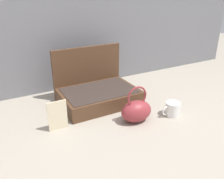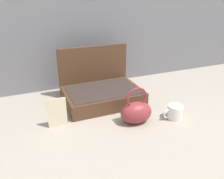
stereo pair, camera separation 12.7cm
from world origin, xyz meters
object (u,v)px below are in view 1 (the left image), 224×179
open_suitcase (97,91)px  coffee_mug (172,109)px  teal_pouch_handbag (136,110)px  info_card_left (58,116)px

open_suitcase → coffee_mug: bearing=-51.0°
open_suitcase → teal_pouch_handbag: 0.35m
teal_pouch_handbag → coffee_mug: (0.23, -0.05, -0.03)m
info_card_left → open_suitcase: bearing=32.5°
open_suitcase → coffee_mug: (0.31, -0.39, -0.03)m
info_card_left → coffee_mug: bearing=-15.6°
teal_pouch_handbag → coffee_mug: bearing=-12.1°
teal_pouch_handbag → info_card_left: size_ratio=1.28×
open_suitcase → info_card_left: 0.39m
teal_pouch_handbag → open_suitcase: bearing=104.4°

